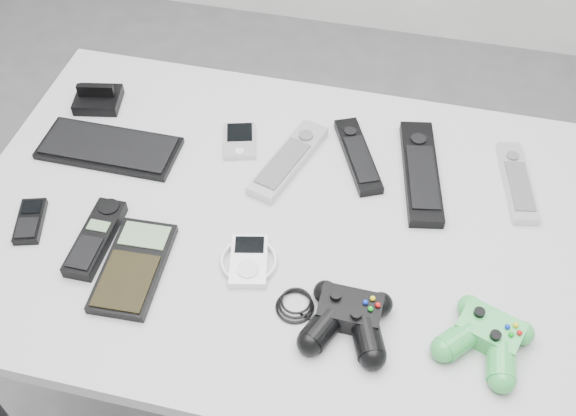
% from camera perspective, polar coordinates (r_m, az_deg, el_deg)
% --- Properties ---
extents(floor, '(3.50, 3.50, 0.00)m').
position_cam_1_polar(floor, '(1.92, -0.25, -14.92)').
color(floor, slate).
rests_on(floor, ground).
extents(desk, '(1.20, 0.77, 0.80)m').
position_cam_1_polar(desk, '(1.26, 0.64, -3.15)').
color(desk, '#ABABAD').
rests_on(desk, floor).
extents(pda_keyboard, '(0.27, 0.11, 0.02)m').
position_cam_1_polar(pda_keyboard, '(1.37, -14.90, 4.96)').
color(pda_keyboard, black).
rests_on(pda_keyboard, desk).
extents(dock_bracket, '(0.11, 0.10, 0.05)m').
position_cam_1_polar(dock_bracket, '(1.47, -15.87, 9.19)').
color(dock_bracket, black).
rests_on(dock_bracket, desk).
extents(pda, '(0.09, 0.11, 0.02)m').
position_cam_1_polar(pda, '(1.34, -4.11, 5.72)').
color(pda, '#AEADB5').
rests_on(pda, desk).
extents(remote_silver_a, '(0.12, 0.23, 0.02)m').
position_cam_1_polar(remote_silver_a, '(1.29, 0.06, 4.13)').
color(remote_silver_a, '#AEADB5').
rests_on(remote_silver_a, desk).
extents(remote_black_a, '(0.13, 0.20, 0.02)m').
position_cam_1_polar(remote_black_a, '(1.31, 5.94, 4.48)').
color(remote_black_a, black).
rests_on(remote_black_a, desk).
extents(remote_black_b, '(0.11, 0.27, 0.02)m').
position_cam_1_polar(remote_black_b, '(1.30, 11.19, 3.07)').
color(remote_black_b, black).
rests_on(remote_black_b, desk).
extents(remote_silver_b, '(0.08, 0.20, 0.02)m').
position_cam_1_polar(remote_silver_b, '(1.33, 18.83, 2.15)').
color(remote_silver_b, '#AFB0B6').
rests_on(remote_silver_b, desk).
extents(mobile_phone, '(0.07, 0.11, 0.02)m').
position_cam_1_polar(mobile_phone, '(1.28, -21.00, -1.02)').
color(mobile_phone, black).
rests_on(mobile_phone, desk).
extents(cordless_handset, '(0.05, 0.17, 0.03)m').
position_cam_1_polar(cordless_handset, '(1.21, -15.99, -2.44)').
color(cordless_handset, black).
rests_on(cordless_handset, desk).
extents(calculator, '(0.11, 0.20, 0.02)m').
position_cam_1_polar(calculator, '(1.16, -12.95, -4.88)').
color(calculator, black).
rests_on(calculator, desk).
extents(mp3_player, '(0.12, 0.12, 0.02)m').
position_cam_1_polar(mp3_player, '(1.14, -3.34, -4.45)').
color(mp3_player, white).
rests_on(mp3_player, desk).
extents(controller_black, '(0.24, 0.15, 0.05)m').
position_cam_1_polar(controller_black, '(1.07, 5.12, -9.20)').
color(controller_black, black).
rests_on(controller_black, desk).
extents(controller_green, '(0.17, 0.18, 0.05)m').
position_cam_1_polar(controller_green, '(1.09, 16.46, -10.38)').
color(controller_green, '#268B33').
rests_on(controller_green, desk).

